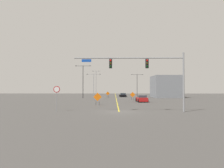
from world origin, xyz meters
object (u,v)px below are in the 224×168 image
Objects in this scene: street_lamp_far_right at (94,83)px; car_black_far at (123,95)px; stop_sign at (57,94)px; construction_sign_right_lane at (133,95)px; traffic_signal_assembly at (146,68)px; car_red_passing at (142,99)px; construction_sign_median_far at (98,97)px; street_lamp_mid_right at (137,83)px; street_lamp_mid_left at (83,79)px; street_lamp_near_left at (96,81)px; construction_sign_right_shoulder at (108,94)px.

street_lamp_far_right reaches higher than car_black_far.
stop_sign is 0.70× the size of car_black_far.
construction_sign_right_lane is at bearing -84.60° from car_black_far.
construction_sign_right_lane is at bearing 88.54° from traffic_signal_assembly.
construction_sign_median_far is at bearing -138.08° from car_red_passing.
car_black_far is (-1.50, 15.82, -0.55)m from construction_sign_right_lane.
street_lamp_mid_right is 0.89× the size of street_lamp_mid_left.
street_lamp_mid_right is at bearing 81.07° from construction_sign_right_lane.
street_lamp_near_left is 36.33m from construction_sign_right_lane.
street_lamp_near_left reaches higher than street_lamp_mid_right.
construction_sign_median_far is (4.05, 8.23, -0.84)m from stop_sign.
street_lamp_near_left is at bearing 118.63° from car_black_far.
street_lamp_mid_left reaches higher than traffic_signal_assembly.
street_lamp_near_left is 25.83m from street_lamp_mid_left.
traffic_signal_assembly is 3.07× the size of car_red_passing.
traffic_signal_assembly is 6.36× the size of construction_sign_median_far.
street_lamp_far_right is at bearing 97.07° from construction_sign_median_far.
traffic_signal_assembly reaches higher than stop_sign.
street_lamp_far_right is at bearing 152.33° from car_black_far.
car_red_passing is at bearing -65.58° from construction_sign_right_shoulder.
stop_sign reaches higher than car_black_far.
traffic_signal_assembly is at bearing -68.23° from street_lamp_mid_left.
street_lamp_far_right is 11.56m from car_black_far.
street_lamp_mid_right reaches higher than traffic_signal_assembly.
construction_sign_right_shoulder is 0.98× the size of construction_sign_right_lane.
street_lamp_near_left reaches higher than street_lamp_far_right.
street_lamp_far_right reaches higher than construction_sign_median_far.
car_black_far is at bearing 79.58° from construction_sign_median_far.
stop_sign is 0.33× the size of street_lamp_mid_left.
street_lamp_far_right is at bearing 103.82° from traffic_signal_assembly.
street_lamp_far_right is at bearing -154.35° from street_lamp_mid_right.
construction_sign_median_far is at bearing -100.42° from car_black_far.
traffic_signal_assembly is 50.52m from street_lamp_mid_right.
construction_sign_right_shoulder reaches higher than car_red_passing.
stop_sign is 0.72× the size of car_red_passing.
street_lamp_near_left reaches higher than construction_sign_right_shoulder.
street_lamp_near_left is (-0.60, 55.71, 3.55)m from stop_sign.
street_lamp_mid_left reaches higher than construction_sign_right_lane.
traffic_signal_assembly is 1.41× the size of street_lamp_mid_left.
street_lamp_mid_left is (-1.76, 29.91, 3.22)m from stop_sign.
stop_sign is 30.14m from street_lamp_mid_left.
stop_sign is at bearing -86.63° from street_lamp_mid_left.
car_red_passing is at bearing 83.69° from traffic_signal_assembly.
construction_sign_median_far is (5.81, -21.68, -4.06)m from street_lamp_mid_left.
construction_sign_right_shoulder reaches higher than car_black_far.
car_red_passing is (13.86, -14.46, -4.65)m from street_lamp_mid_left.
stop_sign is 1.49× the size of construction_sign_median_far.
street_lamp_near_left reaches higher than traffic_signal_assembly.
street_lamp_mid_left is 5.03× the size of construction_sign_right_shoulder.
construction_sign_median_far is 0.48× the size of car_red_passing.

